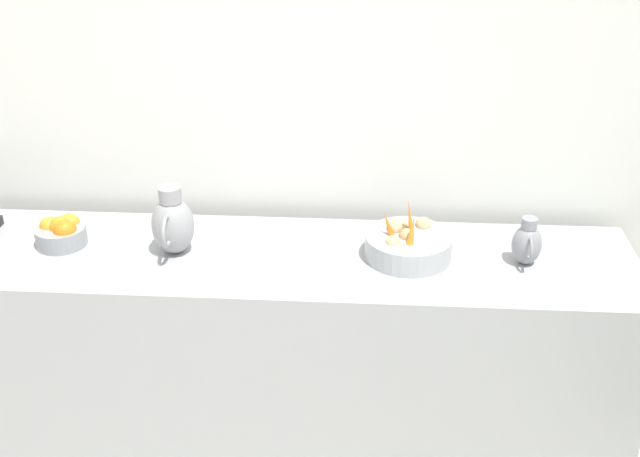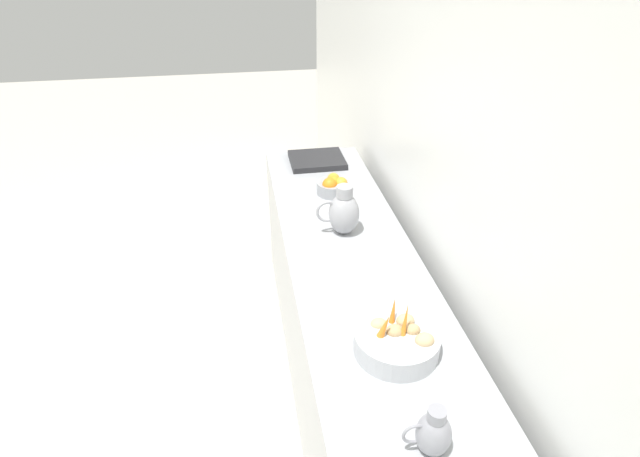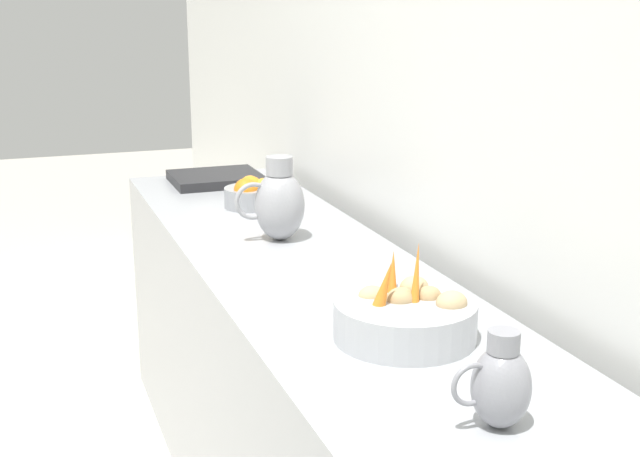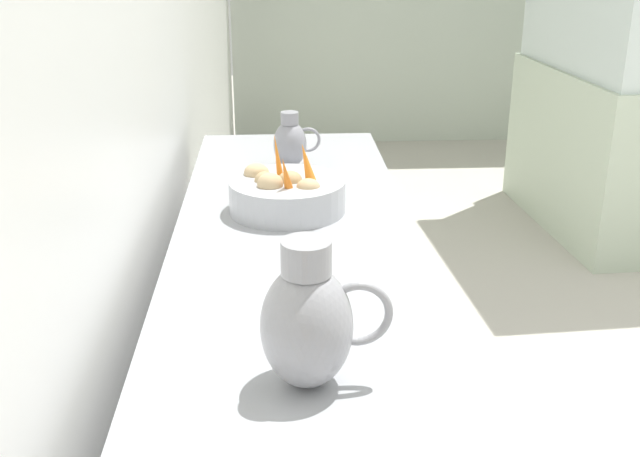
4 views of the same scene
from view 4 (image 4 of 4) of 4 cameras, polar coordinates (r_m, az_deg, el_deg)
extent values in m
cylinder|color=#ADAFB5|center=(2.03, -2.43, 2.44)|extent=(0.31, 0.31, 0.09)
torus|color=#ADAFB5|center=(2.04, -2.41, 1.47)|extent=(0.18, 0.18, 0.01)
cone|color=orange|center=(2.01, -3.10, 4.89)|extent=(0.05, 0.05, 0.16)
cone|color=orange|center=(2.01, -0.94, 4.64)|extent=(0.07, 0.06, 0.13)
cone|color=orange|center=(1.94, -2.51, 3.87)|extent=(0.05, 0.07, 0.11)
ellipsoid|color=tan|center=(2.01, -4.08, 3.57)|extent=(0.05, 0.05, 0.05)
ellipsoid|color=tan|center=(2.07, -4.71, 4.11)|extent=(0.07, 0.06, 0.05)
ellipsoid|color=tan|center=(1.97, -0.88, 3.11)|extent=(0.06, 0.05, 0.04)
ellipsoid|color=tan|center=(1.97, -3.70, 3.32)|extent=(0.07, 0.06, 0.06)
ellipsoid|color=tan|center=(2.01, -2.24, 3.60)|extent=(0.06, 0.05, 0.05)
ellipsoid|color=#939399|center=(1.24, -0.99, -7.25)|extent=(0.15, 0.15, 0.21)
cylinder|color=#939399|center=(1.19, -1.03, -2.15)|extent=(0.08, 0.08, 0.06)
torus|color=#939399|center=(1.24, 2.82, -6.32)|extent=(0.11, 0.01, 0.11)
ellipsoid|color=gray|center=(2.41, -2.23, 6.23)|extent=(0.10, 0.10, 0.14)
cylinder|color=gray|center=(2.39, -2.26, 8.15)|extent=(0.06, 0.06, 0.04)
torus|color=gray|center=(2.41, -0.89, 6.57)|extent=(0.08, 0.01, 0.08)
camera|label=1|loc=(3.15, 57.38, 25.05)|focal=44.83mm
camera|label=2|loc=(3.31, 6.85, 32.28)|focal=28.80mm
camera|label=3|loc=(3.55, 10.12, 21.20)|focal=48.12mm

